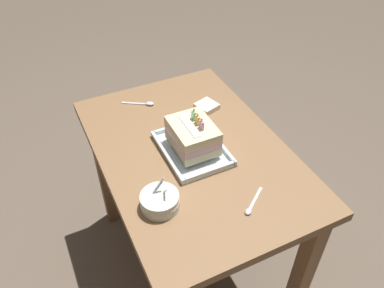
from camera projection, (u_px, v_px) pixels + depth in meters
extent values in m
plane|color=#6B5B4C|center=(192.00, 260.00, 1.93)|extent=(8.00, 8.00, 0.00)
cube|color=olive|center=(192.00, 153.00, 1.45)|extent=(0.97, 0.66, 0.04)
cube|color=olive|center=(104.00, 171.00, 1.89)|extent=(0.06, 0.06, 0.70)
cube|color=olive|center=(203.00, 140.00, 2.07)|extent=(0.06, 0.06, 0.70)
cube|color=olive|center=(303.00, 271.00, 1.49)|extent=(0.06, 0.06, 0.70)
cube|color=silver|center=(192.00, 150.00, 1.43)|extent=(0.29, 0.21, 0.01)
cube|color=silver|center=(167.00, 156.00, 1.39)|extent=(0.29, 0.01, 0.02)
cube|color=silver|center=(216.00, 140.00, 1.45)|extent=(0.29, 0.01, 0.02)
cube|color=silver|center=(177.00, 126.00, 1.51)|extent=(0.01, 0.19, 0.02)
cube|color=silver|center=(209.00, 172.00, 1.33)|extent=(0.01, 0.19, 0.02)
cube|color=beige|center=(192.00, 142.00, 1.40)|extent=(0.18, 0.14, 0.03)
cube|color=beige|center=(192.00, 136.00, 1.38)|extent=(0.18, 0.14, 0.03)
cube|color=beige|center=(192.00, 129.00, 1.36)|extent=(0.18, 0.14, 0.03)
cube|color=white|center=(189.00, 126.00, 1.35)|extent=(0.14, 0.03, 0.00)
cube|color=#99DB9E|center=(194.00, 115.00, 1.37)|extent=(0.02, 0.01, 0.03)
ellipsoid|color=yellow|center=(194.00, 110.00, 1.35)|extent=(0.01, 0.01, 0.01)
cube|color=#EFC64C|center=(198.00, 120.00, 1.35)|extent=(0.02, 0.01, 0.03)
ellipsoid|color=yellow|center=(198.00, 115.00, 1.33)|extent=(0.01, 0.01, 0.01)
cube|color=#E099C6|center=(202.00, 125.00, 1.33)|extent=(0.02, 0.01, 0.03)
ellipsoid|color=yellow|center=(202.00, 120.00, 1.31)|extent=(0.01, 0.01, 0.01)
cylinder|color=silver|center=(160.00, 203.00, 1.22)|extent=(0.13, 0.13, 0.03)
cylinder|color=silver|center=(160.00, 199.00, 1.21)|extent=(0.12, 0.12, 0.03)
cylinder|color=silver|center=(157.00, 189.00, 1.21)|extent=(0.01, 0.04, 0.05)
cylinder|color=silver|center=(157.00, 188.00, 1.20)|extent=(0.01, 0.06, 0.07)
cylinder|color=silver|center=(165.00, 192.00, 1.20)|extent=(0.05, 0.01, 0.06)
ellipsoid|color=silver|center=(150.00, 103.00, 1.64)|extent=(0.04, 0.04, 0.01)
cube|color=silver|center=(134.00, 103.00, 1.65)|extent=(0.06, 0.09, 0.00)
ellipsoid|color=silver|center=(248.00, 212.00, 1.21)|extent=(0.03, 0.03, 0.01)
cube|color=silver|center=(256.00, 198.00, 1.26)|extent=(0.07, 0.09, 0.00)
cube|color=silver|center=(207.00, 106.00, 1.62)|extent=(0.10, 0.10, 0.02)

